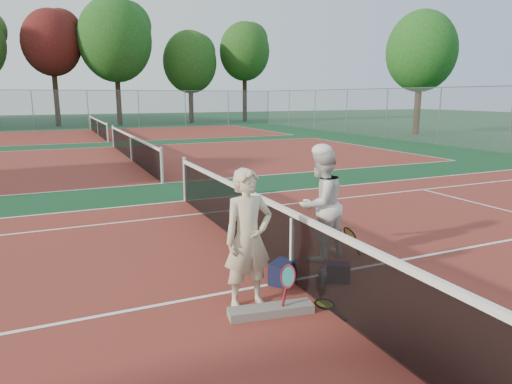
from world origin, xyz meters
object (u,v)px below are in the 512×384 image
Objects in this scene: player_a at (248,239)px; racket_spare at (325,304)px; water_bottle at (322,279)px; sports_bag_purple at (338,272)px; player_b at (321,205)px; net_main at (292,246)px; racket_red at (288,289)px; racket_black_held at (349,243)px; sports_bag_navy at (282,272)px.

player_a reaches higher than racket_spare.
player_a is 1.30m from water_bottle.
sports_bag_purple is (1.45, 0.16, -0.73)m from player_a.
racket_spare is (-0.83, -1.46, -0.88)m from player_b.
net_main is at bearing 119.21° from water_bottle.
racket_red is 0.85m from water_bottle.
player_a is 2.88× the size of racket_spare.
racket_black_held is 1.49m from sports_bag_navy.
net_main is at bearing 19.15° from player_b.
net_main is 0.99m from racket_red.
racket_black_held is (1.78, 1.24, -0.03)m from racket_red.
net_main reaches higher than racket_red.
water_bottle is at bearing -60.79° from net_main.
sports_bag_navy is (-0.16, 0.84, 0.14)m from racket_spare.
sports_bag_purple is at bearing 9.26° from racket_red.
player_a is at bearing 14.93° from player_b.
player_a is at bearing 115.57° from racket_red.
racket_spare is 1.87× the size of sports_bag_purple.
racket_red is 1.50× the size of sports_bag_navy.
sports_bag_purple is (0.60, -0.28, -0.38)m from net_main.
sports_bag_purple is (-0.25, -0.90, -0.76)m from player_b.
player_a reaches higher than water_bottle.
racket_red is 1.96× the size of water_bottle.
sports_bag_purple is 1.07× the size of water_bottle.
player_b reaches higher than sports_bag_navy.
racket_black_held is 0.99m from sports_bag_purple.
player_a is 2.93× the size of racket_red.
water_bottle is (1.09, 0.02, -0.71)m from player_a.
water_bottle is at bearing 42.56° from player_b.
racket_spare is (-1.26, -1.26, -0.25)m from racket_black_held.
sports_bag_navy is at bearing 132.43° from water_bottle.
racket_red is (-1.34, -1.44, -0.60)m from player_b.
sports_bag_navy is (0.35, 0.82, -0.14)m from racket_red.
player_a is 5.39× the size of sports_bag_purple.
player_b is at bearing 29.95° from racket_red.
net_main reaches higher than sports_bag_navy.
sports_bag_purple is at bearing 37.10° from racket_black_held.
net_main is 0.38m from sports_bag_navy.
player_b is 5.57× the size of sports_bag_purple.
player_b is 1.41m from water_bottle.
net_main reaches higher than sports_bag_purple.
water_bottle is at bearing -1.15° from player_a.
racket_black_held is 1.80m from racket_spare.
net_main is at bearing 2.11° from racket_spare.
racket_spare is (0.87, -0.40, -0.85)m from player_a.
racket_black_held is at bearing 19.69° from player_a.
racket_spare is (0.51, -0.02, -0.28)m from racket_red.
racket_red is at bearing 88.75° from racket_spare.
racket_black_held is at bearing 16.52° from sports_bag_navy.
player_b is (1.69, 1.06, 0.03)m from player_a.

